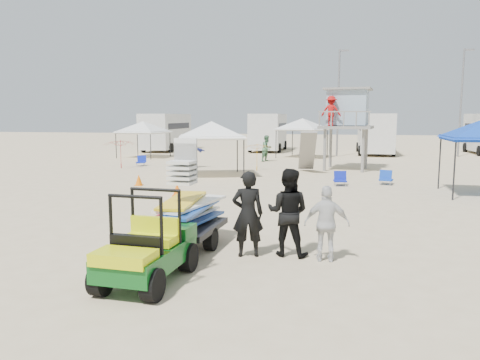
% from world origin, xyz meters
% --- Properties ---
extents(ground, '(140.00, 140.00, 0.00)m').
position_xyz_m(ground, '(0.00, 0.00, 0.00)').
color(ground, beige).
rests_on(ground, ground).
extents(utility_cart, '(1.24, 2.27, 1.68)m').
position_xyz_m(utility_cart, '(-0.25, -1.81, 0.78)').
color(utility_cart, '#0C4F17').
rests_on(utility_cart, ground).
extents(surf_trailer, '(1.50, 2.59, 2.25)m').
position_xyz_m(surf_trailer, '(-0.25, 0.52, 0.92)').
color(surf_trailer, black).
rests_on(surf_trailer, ground).
extents(man_left, '(0.78, 0.62, 1.89)m').
position_xyz_m(man_left, '(1.26, 0.22, 0.95)').
color(man_left, black).
rests_on(man_left, ground).
extents(man_mid, '(1.02, 0.84, 1.94)m').
position_xyz_m(man_mid, '(2.11, 0.47, 0.97)').
color(man_mid, black).
rests_on(man_mid, ground).
extents(man_right, '(0.97, 0.45, 1.62)m').
position_xyz_m(man_right, '(2.96, 0.22, 0.81)').
color(man_right, silver).
rests_on(man_right, ground).
extents(lifeguard_tower, '(3.18, 3.18, 4.53)m').
position_xyz_m(lifeguard_tower, '(3.47, 17.94, 3.37)').
color(lifeguard_tower, gray).
rests_on(lifeguard_tower, ground).
extents(canopy_white_a, '(3.96, 3.96, 3.20)m').
position_xyz_m(canopy_white_a, '(-3.23, 13.54, 2.65)').
color(canopy_white_a, black).
rests_on(canopy_white_a, ground).
extents(canopy_white_b, '(3.42, 3.42, 3.08)m').
position_xyz_m(canopy_white_b, '(-11.11, 23.03, 2.53)').
color(canopy_white_b, black).
rests_on(canopy_white_b, ground).
extents(canopy_white_c, '(3.85, 3.85, 3.30)m').
position_xyz_m(canopy_white_c, '(0.47, 25.27, 2.75)').
color(canopy_white_c, black).
rests_on(canopy_white_c, ground).
extents(umbrella_a, '(2.44, 2.46, 1.72)m').
position_xyz_m(umbrella_a, '(-9.40, 15.72, 0.86)').
color(umbrella_a, red).
rests_on(umbrella_a, ground).
extents(umbrella_b, '(2.29, 2.31, 1.56)m').
position_xyz_m(umbrella_b, '(-1.33, 16.26, 0.78)').
color(umbrella_b, orange).
rests_on(umbrella_b, ground).
extents(cone_near, '(0.34, 0.34, 0.50)m').
position_xyz_m(cone_near, '(-2.91, 7.36, 0.25)').
color(cone_near, '#FC6207').
rests_on(cone_near, ground).
extents(cone_far, '(0.34, 0.34, 0.50)m').
position_xyz_m(cone_far, '(-5.49, 9.57, 0.25)').
color(cone_far, orange).
rests_on(cone_far, ground).
extents(beach_chair_a, '(0.71, 0.78, 0.64)m').
position_xyz_m(beach_chair_a, '(-8.82, 17.34, 0.31)').
color(beach_chair_a, '#1025B2').
rests_on(beach_chair_a, ground).
extents(beach_chair_b, '(0.61, 0.66, 0.64)m').
position_xyz_m(beach_chair_b, '(3.25, 11.44, 0.31)').
color(beach_chair_b, '#0F1FA7').
rests_on(beach_chair_b, ground).
extents(beach_chair_c, '(0.66, 0.72, 0.64)m').
position_xyz_m(beach_chair_c, '(5.27, 12.22, 0.31)').
color(beach_chair_c, '#103CB3').
rests_on(beach_chair_c, ground).
extents(rv_far_left, '(2.64, 6.80, 3.25)m').
position_xyz_m(rv_far_left, '(-12.00, 29.99, 1.80)').
color(rv_far_left, silver).
rests_on(rv_far_left, ground).
extents(rv_mid_left, '(2.65, 6.50, 3.25)m').
position_xyz_m(rv_mid_left, '(-3.00, 31.49, 1.80)').
color(rv_mid_left, silver).
rests_on(rv_mid_left, ground).
extents(rv_mid_right, '(2.64, 7.00, 3.25)m').
position_xyz_m(rv_mid_right, '(6.00, 29.99, 1.80)').
color(rv_mid_right, silver).
rests_on(rv_mid_right, ground).
extents(light_pole_left, '(0.14, 0.14, 8.00)m').
position_xyz_m(light_pole_left, '(3.00, 27.00, 4.00)').
color(light_pole_left, slate).
rests_on(light_pole_left, ground).
extents(light_pole_right, '(0.14, 0.14, 8.00)m').
position_xyz_m(light_pole_right, '(12.00, 28.50, 4.00)').
color(light_pole_right, slate).
rests_on(light_pole_right, ground).
extents(distant_beachgoers, '(5.25, 5.96, 1.86)m').
position_xyz_m(distant_beachgoers, '(-4.05, 18.71, 0.91)').
color(distant_beachgoers, '#4D8159').
rests_on(distant_beachgoers, ground).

